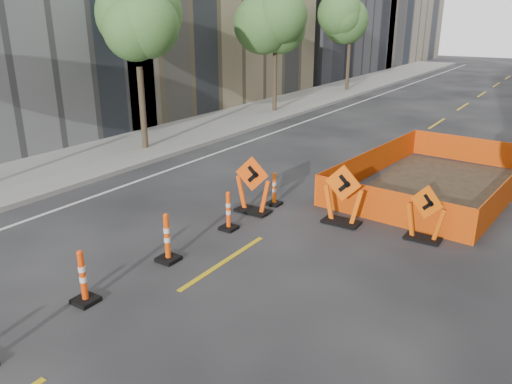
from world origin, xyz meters
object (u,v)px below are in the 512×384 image
Objects in this scene: channelizer_4 at (167,237)px; channelizer_5 at (228,211)px; channelizer_3 at (83,277)px; channelizer_6 at (274,189)px; chevron_sign_center at (343,195)px; chevron_sign_left at (253,185)px; chevron_sign_right at (426,213)px.

channelizer_5 is (0.10, 2.13, -0.06)m from channelizer_4.
channelizer_6 is at bearing 87.35° from channelizer_3.
chevron_sign_left is at bearing -168.40° from chevron_sign_center.
channelizer_5 is at bearing 87.41° from channelizer_4.
channelizer_3 is at bearing -114.53° from chevron_sign_center.
channelizer_5 is 4.78m from chevron_sign_right.
chevron_sign_center is 1.14× the size of chevron_sign_right.
chevron_sign_right is (4.25, -0.07, 0.22)m from channelizer_6.
chevron_sign_right is (4.41, 4.19, 0.14)m from channelizer_4.
channelizer_6 is at bearing 171.83° from chevron_sign_center.
channelizer_4 is at bearing -97.08° from chevron_sign_left.
channelizer_6 is 0.61× the size of chevron_sign_left.
chevron_sign_right is at bearing 1.83° from chevron_sign_left.
channelizer_4 reaches higher than channelizer_5.
channelizer_3 is 2.13m from channelizer_4.
chevron_sign_right is (2.07, 0.14, -0.10)m from chevron_sign_center.
channelizer_5 is 1.35m from chevron_sign_left.
chevron_sign_left reaches higher than channelizer_3.
channelizer_6 is 4.26m from chevron_sign_right.
chevron_sign_center is (2.37, 0.60, 0.00)m from chevron_sign_left.
channelizer_4 is 4.68m from chevron_sign_center.
channelizer_4 is at bearing -122.68° from chevron_sign_center.
channelizer_3 is at bearing -93.75° from channelizer_4.
channelizer_5 is 0.63× the size of chevron_sign_left.
chevron_sign_right is at bearing 1.14° from chevron_sign_center.
chevron_sign_left is (-0.13, 1.32, 0.29)m from channelizer_5.
chevron_sign_right is at bearing 54.25° from channelizer_3.
channelizer_5 is 1.05× the size of channelizer_6.
channelizer_3 is 6.66m from chevron_sign_center.
chevron_sign_left is at bearing -103.26° from channelizer_6.
chevron_sign_left reaches higher than channelizer_4.
chevron_sign_center is (2.18, -0.21, 0.32)m from channelizer_6.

